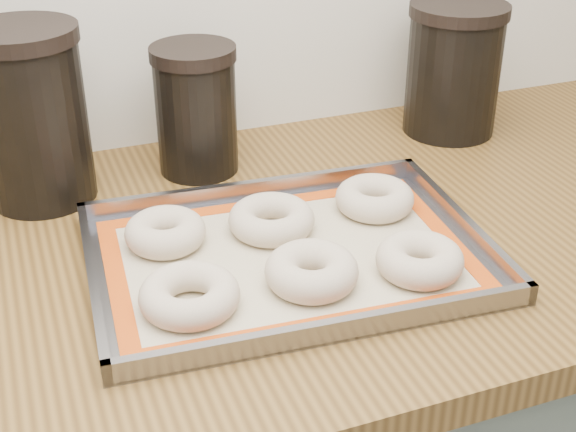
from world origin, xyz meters
name	(u,v)px	position (x,y,z in m)	size (l,w,h in m)	color
countertop	(345,233)	(0.00, 1.68, 0.88)	(3.06, 0.68, 0.04)	brown
baking_tray	(288,255)	(-0.10, 1.61, 0.91)	(0.48, 0.36, 0.03)	gray
baking_mat	(288,257)	(-0.10, 1.61, 0.90)	(0.44, 0.32, 0.00)	#C6B793
bagel_front_left	(189,295)	(-0.24, 1.55, 0.92)	(0.11, 0.11, 0.03)	beige
bagel_front_mid	(312,271)	(-0.10, 1.55, 0.92)	(0.10, 0.10, 0.04)	beige
bagel_front_right	(420,260)	(0.02, 1.53, 0.92)	(0.10, 0.10, 0.04)	beige
bagel_back_left	(165,232)	(-0.23, 1.69, 0.92)	(0.10, 0.10, 0.04)	beige
bagel_back_mid	(271,219)	(-0.10, 1.67, 0.92)	(0.11, 0.11, 0.03)	beige
bagel_back_right	(375,198)	(0.04, 1.68, 0.92)	(0.10, 0.10, 0.04)	beige
canister_left	(32,115)	(-0.35, 1.88, 1.02)	(0.15, 0.15, 0.23)	black
canister_mid	(196,109)	(-0.14, 1.89, 0.99)	(0.12, 0.12, 0.18)	black
canister_right	(453,69)	(0.27, 1.88, 1.00)	(0.15, 0.15, 0.20)	black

